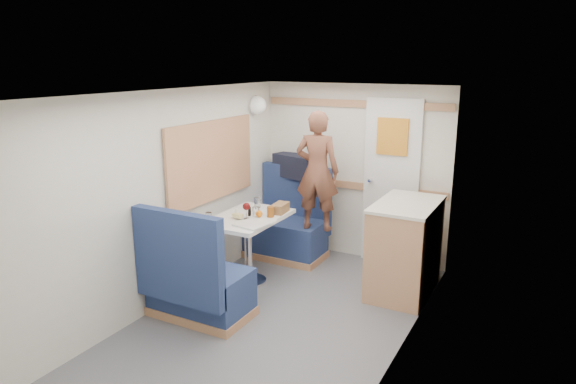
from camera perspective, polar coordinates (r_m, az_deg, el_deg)
The scene contains 28 objects.
floor at distance 4.39m, azimuth -4.14°, elevation -16.36°, with size 4.50×4.50×0.00m, color #515156.
ceiling at distance 3.78m, azimuth -4.69°, elevation 10.66°, with size 4.50×4.50×0.00m, color silver.
wall_back at distance 5.93m, azimuth 7.33°, elevation 2.18°, with size 2.20×0.02×2.00m, color silver.
wall_left at distance 4.64m, azimuth -15.96°, elevation -1.73°, with size 0.02×4.50×2.00m, color silver.
wall_right at distance 3.54m, azimuth 10.93°, elevation -6.45°, with size 0.02×4.50×2.00m, color silver.
oak_trim_low at distance 5.94m, azimuth 7.21°, elevation 0.73°, with size 2.15×0.02×0.08m, color #AC734D.
oak_trim_high at distance 5.80m, azimuth 7.51°, elevation 9.70°, with size 2.15×0.02×0.08m, color #AC734D.
side_window at distance 5.31m, azimuth -8.53°, elevation 3.46°, with size 0.04×1.30×0.72m, color #94A188.
rear_door at distance 5.76m, azimuth 11.38°, elevation 1.38°, with size 0.62×0.12×1.86m.
dinette_table at distance 5.24m, azimuth -4.46°, elevation -4.30°, with size 0.62×0.92×0.72m.
bench_far at distance 6.03m, azimuth 0.01°, elevation -4.38°, with size 0.90×0.59×1.05m.
bench_near at distance 4.69m, azimuth -10.16°, elevation -10.33°, with size 0.90×0.59×1.05m.
ledge at distance 6.09m, azimuth 1.14°, elevation 1.48°, with size 0.90×0.14×0.04m, color #AC734D.
dome_light at distance 5.92m, azimuth -3.44°, elevation 9.60°, with size 0.20×0.20×0.20m, color white.
galley_counter at distance 5.19m, azimuth 12.83°, elevation -5.98°, with size 0.57×0.92×0.92m.
person at distance 5.49m, azimuth 3.26°, elevation 2.34°, with size 0.47×0.31×1.29m, color brown.
duffel_bag at distance 6.07m, azimuth 1.00°, elevation 2.91°, with size 0.56×0.27×0.27m, color black.
tray at distance 4.94m, azimuth -3.67°, elevation -3.48°, with size 0.28×0.36×0.02m, color silver.
orange_fruit at distance 5.08m, azimuth -3.23°, elevation -2.44°, with size 0.07×0.07×0.07m, color orange.
cheese_block at distance 5.10m, azimuth -5.60°, elevation -2.61°, with size 0.11×0.06×0.04m, color #ECCE88.
wine_glass at distance 5.07m, azimuth -4.65°, elevation -1.68°, with size 0.08×0.08×0.17m.
tumbler_left at distance 5.03m, azimuth -8.81°, elevation -2.81°, with size 0.06×0.06×0.10m, color white.
tumbler_mid at distance 5.47m, azimuth -3.44°, elevation -1.19°, with size 0.07×0.07×0.11m, color white.
tumbler_right at distance 5.12m, azimuth -3.59°, elevation -2.28°, with size 0.07×0.07×0.11m, color white.
beer_glass at distance 5.14m, azimuth -1.97°, elevation -2.21°, with size 0.07×0.07×0.11m, color brown.
pepper_grinder at distance 5.19m, azimuth -4.31°, elevation -2.18°, with size 0.03×0.03×0.09m, color black.
salt_grinder at distance 5.14m, azimuth -5.71°, elevation -2.37°, with size 0.04×0.04×0.09m, color white.
bread_loaf at distance 5.29m, azimuth -0.88°, elevation -1.79°, with size 0.12×0.23×0.10m, color olive.
Camera 1 is at (2.04, -3.18, 2.24)m, focal length 32.00 mm.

